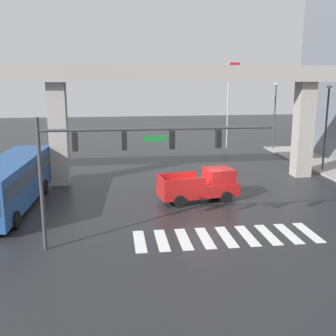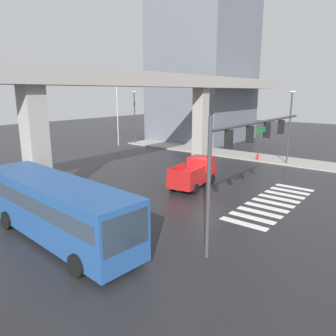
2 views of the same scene
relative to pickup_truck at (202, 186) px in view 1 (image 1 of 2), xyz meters
name	(u,v)px [view 1 (image 1 of 2)]	position (x,y,z in m)	size (l,w,h in m)	color
ground_plane	(204,206)	(-0.12, -1.14, -0.99)	(120.00, 120.00, 0.00)	#232326
crosswalk_stripes	(226,237)	(-0.12, -6.30, -0.98)	(9.35, 2.80, 0.01)	silver
elevated_overpass	(186,82)	(-0.12, 5.65, 6.58)	(55.22, 2.47, 8.76)	#9E9991
pickup_truck	(202,186)	(0.00, 0.00, 0.00)	(5.34, 2.70, 2.08)	red
city_bus	(11,180)	(-11.94, 0.22, 0.73)	(3.34, 10.95, 2.99)	#234C8C
traffic_signal_mast	(121,150)	(-5.31, -6.65, 3.69)	(10.89, 0.32, 6.20)	#38383D
street_lamp_mid_block	(327,118)	(12.09, 7.01, 3.57)	(0.44, 0.70, 7.24)	#38383D
street_lamp_far_north	(275,108)	(12.09, 18.18, 3.57)	(0.44, 0.70, 7.24)	#38383D
flagpole	(229,102)	(5.84, 14.74, 4.51)	(1.16, 0.12, 9.43)	silver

